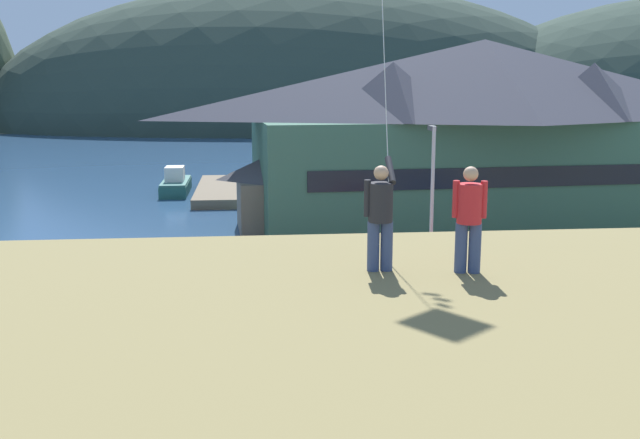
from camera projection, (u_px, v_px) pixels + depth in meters
The scene contains 16 objects.
ground_plane at pixel (340, 380), 21.23m from camera, with size 600.00×600.00×0.00m, color #66604C.
parking_lot_pad at pixel (323, 323), 26.10m from camera, with size 40.00×20.00×0.10m, color gray.
bay_water at pixel (273, 159), 79.85m from camera, with size 360.00×84.00×0.03m, color navy.
far_hill_east_peak at pixel (308, 125), 139.48m from camera, with size 121.78×62.89×53.25m, color #2D3D33.
harbor_lodge at pixel (482, 128), 43.21m from camera, with size 29.15×13.21×11.01m.
storage_shed_waterside at pixel (282, 189), 41.75m from camera, with size 5.75×5.73×4.78m.
wharf_dock at pixel (219, 191), 55.16m from camera, with size 3.20×13.11×0.70m.
moored_boat_wharfside at pixel (176, 185), 55.77m from camera, with size 2.02×6.21×2.16m.
moored_boat_outer_mooring at pixel (262, 192), 52.18m from camera, with size 1.96×6.01×2.16m.
parked_car_lone_by_shed at pixel (452, 272), 29.04m from camera, with size 4.27×2.20×1.82m.
parked_car_mid_row_far at pixel (631, 281), 27.81m from camera, with size 4.28×2.21×1.82m.
parked_car_corner_spot at pixel (208, 331), 22.28m from camera, with size 4.21×2.07×1.82m.
parked_car_mid_row_center at pixel (226, 286), 27.11m from camera, with size 4.31×2.27×1.82m.
parking_light_pole at pixel (432, 191), 31.30m from camera, with size 0.24×0.78×6.63m.
person_kite_flyer at pixel (380, 214), 11.74m from camera, with size 0.52×0.65×1.86m.
person_companion at pixel (469, 216), 11.62m from camera, with size 0.54×0.40×1.74m.
Camera 1 is at (-2.53, -19.79, 8.68)m, focal length 40.57 mm.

